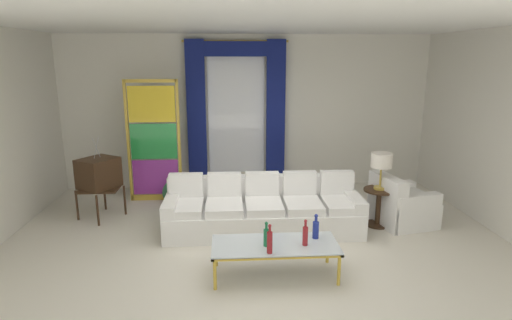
{
  "coord_description": "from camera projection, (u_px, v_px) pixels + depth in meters",
  "views": [
    {
      "loc": [
        -0.38,
        -5.28,
        2.57
      ],
      "look_at": [
        0.04,
        0.9,
        1.05
      ],
      "focal_mm": 29.48,
      "sensor_mm": 36.0,
      "label": 1
    }
  ],
  "objects": [
    {
      "name": "table_lamp_brass",
      "position": [
        382.0,
        162.0,
        6.35
      ],
      "size": [
        0.32,
        0.32,
        0.57
      ],
      "color": "#B29338",
      "rests_on": "round_side_table"
    },
    {
      "name": "ground_plane",
      "position": [
        258.0,
        250.0,
        5.75
      ],
      "size": [
        16.0,
        16.0,
        0.0
      ],
      "primitive_type": "plane",
      "color": "silver"
    },
    {
      "name": "stained_glass_divider",
      "position": [
        154.0,
        144.0,
        7.53
      ],
      "size": [
        0.95,
        0.05,
        2.2
      ],
      "color": "gold",
      "rests_on": "ground"
    },
    {
      "name": "wall_right",
      "position": [
        501.0,
        131.0,
        6.22
      ],
      "size": [
        0.12,
        7.0,
        3.0
      ],
      "primitive_type": "cube",
      "color": "white",
      "rests_on": "ground"
    },
    {
      "name": "vintage_tv",
      "position": [
        99.0,
        175.0,
        6.77
      ],
      "size": [
        0.74,
        0.77,
        1.35
      ],
      "color": "#382314",
      "rests_on": "ground"
    },
    {
      "name": "bottle_ruby_flask",
      "position": [
        270.0,
        241.0,
        4.73
      ],
      "size": [
        0.06,
        0.06,
        0.35
      ],
      "color": "maroon",
      "rests_on": "coffee_table"
    },
    {
      "name": "round_side_table",
      "position": [
        378.0,
        204.0,
        6.51
      ],
      "size": [
        0.48,
        0.48,
        0.59
      ],
      "color": "#382314",
      "rests_on": "ground"
    },
    {
      "name": "ceiling_slab",
      "position": [
        254.0,
        24.0,
        5.81
      ],
      "size": [
        8.0,
        7.6,
        0.04
      ],
      "primitive_type": "cube",
      "color": "white"
    },
    {
      "name": "curtained_window",
      "position": [
        236.0,
        101.0,
        8.13
      ],
      "size": [
        2.0,
        0.17,
        2.7
      ],
      "color": "white",
      "rests_on": "ground"
    },
    {
      "name": "bottle_amber_squat",
      "position": [
        316.0,
        229.0,
        5.13
      ],
      "size": [
        0.08,
        0.08,
        0.31
      ],
      "color": "navy",
      "rests_on": "coffee_table"
    },
    {
      "name": "coffee_table",
      "position": [
        275.0,
        246.0,
        5.0
      ],
      "size": [
        1.5,
        0.64,
        0.41
      ],
      "color": "silver",
      "rests_on": "ground"
    },
    {
      "name": "peacock_figurine",
      "position": [
        174.0,
        193.0,
        7.45
      ],
      "size": [
        0.44,
        0.6,
        0.5
      ],
      "color": "beige",
      "rests_on": "ground"
    },
    {
      "name": "armchair_white",
      "position": [
        400.0,
        206.0,
        6.6
      ],
      "size": [
        0.97,
        0.96,
        0.8
      ],
      "color": "white",
      "rests_on": "ground"
    },
    {
      "name": "wall_rear",
      "position": [
        247.0,
        112.0,
        8.36
      ],
      "size": [
        8.0,
        0.12,
        3.0
      ],
      "primitive_type": "cube",
      "color": "white",
      "rests_on": "ground"
    },
    {
      "name": "couch_white_long",
      "position": [
        263.0,
        210.0,
        6.37
      ],
      "size": [
        2.92,
        0.93,
        0.86
      ],
      "color": "white",
      "rests_on": "ground"
    },
    {
      "name": "bottle_blue_decanter",
      "position": [
        266.0,
        236.0,
        4.91
      ],
      "size": [
        0.07,
        0.07,
        0.3
      ],
      "color": "#196B3D",
      "rests_on": "coffee_table"
    },
    {
      "name": "bottle_crystal_tall",
      "position": [
        305.0,
        235.0,
        4.93
      ],
      "size": [
        0.06,
        0.06,
        0.32
      ],
      "color": "maroon",
      "rests_on": "coffee_table"
    }
  ]
}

